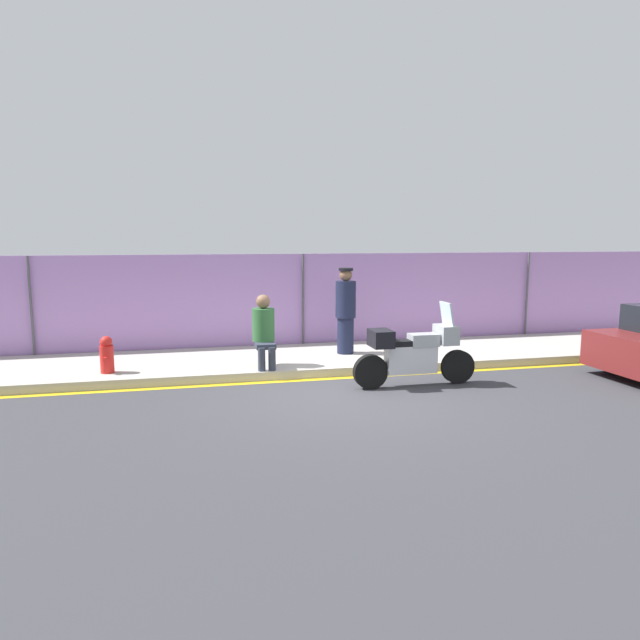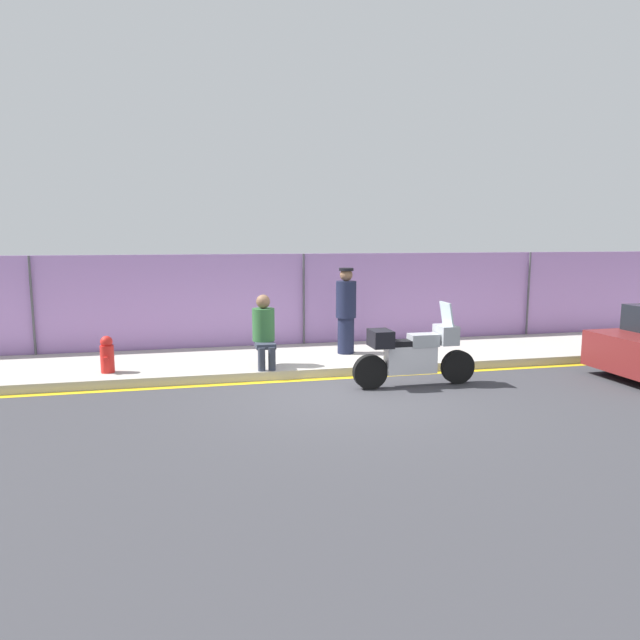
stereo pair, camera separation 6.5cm
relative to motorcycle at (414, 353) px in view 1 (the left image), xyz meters
The scene contains 8 objects.
ground_plane 1.45m from the motorcycle, behind, with size 120.00×120.00×0.00m, color #38383D.
sidewalk 2.67m from the motorcycle, 119.87° to the left, with size 43.36×2.66×0.17m.
curb_paint_stripe 1.67m from the motorcycle, 146.95° to the left, with size 43.36×0.18×0.01m.
storefront_fence 3.95m from the motorcycle, 109.46° to the left, with size 41.19×0.17×2.27m.
motorcycle is the anchor object (origin of this frame).
officer_standing 2.43m from the motorcycle, 105.50° to the left, with size 0.43×0.43×1.84m.
person_seated_on_curb 2.90m from the motorcycle, 150.23° to the left, with size 0.43×0.73×1.39m.
fire_hydrant 5.62m from the motorcycle, 163.96° to the left, with size 0.25×0.31×0.69m.
Camera 1 is at (-2.57, -9.18, 2.67)m, focal length 32.00 mm.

